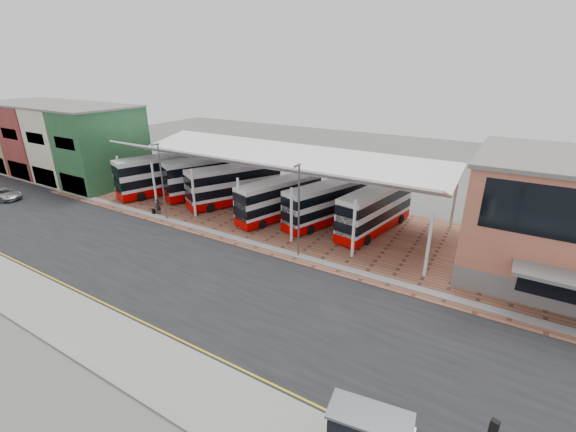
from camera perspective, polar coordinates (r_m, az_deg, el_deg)
name	(u,v)px	position (r m, az deg, el deg)	size (l,w,h in m)	color
ground	(234,283)	(29.60, -8.08, -9.79)	(140.00, 140.00, 0.00)	#4F514B
road	(225,289)	(28.96, -9.34, -10.63)	(120.00, 14.00, 0.02)	black
forecourt	(332,229)	(38.51, 6.49, -1.92)	(72.00, 16.00, 0.06)	brown
sidewalk	(133,354)	(24.68, -21.99, -18.45)	(120.00, 4.00, 0.14)	slate
north_kerb	(278,250)	(33.93, -1.50, -5.10)	(120.00, 0.80, 0.14)	slate
yellow_line_near	(161,335)	(25.60, -18.34, -16.39)	(120.00, 0.12, 0.01)	gold
yellow_line_far	(165,332)	(25.74, -17.83, -16.07)	(120.00, 0.12, 0.01)	gold
canopy	(269,160)	(41.18, -2.82, 8.23)	(37.00, 11.63, 7.07)	silver
shop_green	(104,148)	(56.35, -25.62, 9.11)	(6.40, 10.20, 10.22)	#285732
shop_cream	(75,143)	(61.82, -29.06, 9.47)	(6.40, 10.20, 10.22)	beige
shop_brick	(49,138)	(67.47, -31.94, 9.74)	(6.40, 10.20, 10.22)	maroon
shop_ochre	(25,134)	(73.27, -34.37, 9.95)	(6.40, 10.20, 10.22)	#AB8055
lamp_west	(162,180)	(41.22, -18.19, 5.11)	(0.16, 0.90, 8.07)	#4D5154
lamp_east	(299,208)	(31.31, 1.58, 1.12)	(0.16, 0.90, 8.07)	#4D5154
bus_0	(164,174)	(50.91, -17.83, 5.93)	(6.35, 11.84, 4.78)	silver
bus_1	(211,176)	(48.52, -11.30, 5.79)	(7.26, 11.59, 4.76)	silver
bus_2	(234,185)	(44.96, -8.00, 4.58)	(7.26, 10.85, 4.50)	silver
bus_3	(279,199)	(40.32, -1.29, 2.51)	(5.22, 10.28, 4.14)	silver
bus_4	(326,204)	(39.20, 5.69, 1.83)	(5.47, 10.26, 4.14)	silver
bus_5	(375,210)	(38.05, 12.81, 0.91)	(4.21, 10.74, 4.32)	silver
silver_car	(3,194)	(57.84, -36.60, 2.62)	(2.20, 4.77, 1.32)	#A9ABB0
pedestrian	(158,207)	(44.00, -18.66, 1.33)	(0.62, 0.41, 1.70)	black
suitcase	(154,212)	(44.29, -19.27, 0.63)	(0.35, 0.25, 0.60)	black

